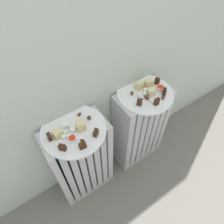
# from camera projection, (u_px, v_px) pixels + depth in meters

# --- Properties ---
(ground_plane) EXTENTS (6.00, 6.00, 0.00)m
(ground_plane) POSITION_uv_depth(u_px,v_px,m) (135.00, 197.00, 1.35)
(ground_plane) COLOR slate
(radiator_left) EXTENTS (0.34, 0.18, 0.62)m
(radiator_left) POSITION_uv_depth(u_px,v_px,m) (82.00, 161.00, 1.19)
(radiator_left) COLOR #B2B2B7
(radiator_left) RESTS_ON ground_plane
(radiator_right) EXTENTS (0.34, 0.18, 0.62)m
(radiator_right) POSITION_uv_depth(u_px,v_px,m) (139.00, 128.00, 1.34)
(radiator_right) COLOR #B2B2B7
(radiator_right) RESTS_ON ground_plane
(plate_left) EXTENTS (0.31, 0.31, 0.01)m
(plate_left) POSITION_uv_depth(u_px,v_px,m) (74.00, 130.00, 0.94)
(plate_left) COLOR white
(plate_left) RESTS_ON radiator_left
(plate_right) EXTENTS (0.31, 0.31, 0.01)m
(plate_right) POSITION_uv_depth(u_px,v_px,m) (145.00, 93.00, 1.10)
(plate_right) COLOR white
(plate_right) RESTS_ON radiator_right
(dark_cake_slice_left_0) EXTENTS (0.02, 0.03, 0.03)m
(dark_cake_slice_left_0) POSITION_uv_depth(u_px,v_px,m) (49.00, 137.00, 0.89)
(dark_cake_slice_left_0) COLOR #382114
(dark_cake_slice_left_0) RESTS_ON plate_left
(dark_cake_slice_left_1) EXTENTS (0.03, 0.03, 0.03)m
(dark_cake_slice_left_1) POSITION_uv_depth(u_px,v_px,m) (62.00, 147.00, 0.86)
(dark_cake_slice_left_1) COLOR #382114
(dark_cake_slice_left_1) RESTS_ON plate_left
(dark_cake_slice_left_2) EXTENTS (0.03, 0.02, 0.03)m
(dark_cake_slice_left_2) POSITION_uv_depth(u_px,v_px,m) (82.00, 146.00, 0.86)
(dark_cake_slice_left_2) COLOR #382114
(dark_cake_slice_left_2) RESTS_ON plate_left
(dark_cake_slice_left_3) EXTENTS (0.03, 0.03, 0.03)m
(dark_cake_slice_left_3) POSITION_uv_depth(u_px,v_px,m) (96.00, 133.00, 0.90)
(dark_cake_slice_left_3) COLOR #382114
(dark_cake_slice_left_3) RESTS_ON plate_left
(marble_cake_slice_left_0) EXTENTS (0.04, 0.04, 0.05)m
(marble_cake_slice_left_0) POSITION_uv_depth(u_px,v_px,m) (81.00, 126.00, 0.92)
(marble_cake_slice_left_0) COLOR beige
(marble_cake_slice_left_0) RESTS_ON plate_left
(marble_cake_slice_left_1) EXTENTS (0.04, 0.04, 0.04)m
(marble_cake_slice_left_1) POSITION_uv_depth(u_px,v_px,m) (58.00, 134.00, 0.90)
(marble_cake_slice_left_1) COLOR beige
(marble_cake_slice_left_1) RESTS_ON plate_left
(turkish_delight_left_0) EXTENTS (0.03, 0.03, 0.03)m
(turkish_delight_left_0) POSITION_uv_depth(u_px,v_px,m) (66.00, 126.00, 0.93)
(turkish_delight_left_0) COLOR white
(turkish_delight_left_0) RESTS_ON plate_left
(turkish_delight_left_1) EXTENTS (0.02, 0.02, 0.02)m
(turkish_delight_left_1) POSITION_uv_depth(u_px,v_px,m) (66.00, 132.00, 0.91)
(turkish_delight_left_1) COLOR white
(turkish_delight_left_1) RESTS_ON plate_left
(turkish_delight_left_2) EXTENTS (0.03, 0.03, 0.02)m
(turkish_delight_left_2) POSITION_uv_depth(u_px,v_px,m) (73.00, 130.00, 0.92)
(turkish_delight_left_2) COLOR white
(turkish_delight_left_2) RESTS_ON plate_left
(turkish_delight_left_3) EXTENTS (0.02, 0.02, 0.02)m
(turkish_delight_left_3) POSITION_uv_depth(u_px,v_px,m) (64.00, 137.00, 0.90)
(turkish_delight_left_3) COLOR white
(turkish_delight_left_3) RESTS_ON plate_left
(medjool_date_left_0) EXTENTS (0.03, 0.02, 0.02)m
(medjool_date_left_0) POSITION_uv_depth(u_px,v_px,m) (79.00, 114.00, 0.98)
(medjool_date_left_0) COLOR #4C2814
(medjool_date_left_0) RESTS_ON plate_left
(medjool_date_left_1) EXTENTS (0.02, 0.02, 0.02)m
(medjool_date_left_1) POSITION_uv_depth(u_px,v_px,m) (89.00, 118.00, 0.97)
(medjool_date_left_1) COLOR #4C2814
(medjool_date_left_1) RESTS_ON plate_left
(medjool_date_left_2) EXTENTS (0.02, 0.03, 0.01)m
(medjool_date_left_2) POSITION_uv_depth(u_px,v_px,m) (83.00, 141.00, 0.89)
(medjool_date_left_2) COLOR #4C2814
(medjool_date_left_2) RESTS_ON plate_left
(jam_bowl_left) EXTENTS (0.04, 0.04, 0.02)m
(jam_bowl_left) POSITION_uv_depth(u_px,v_px,m) (72.00, 139.00, 0.89)
(jam_bowl_left) COLOR white
(jam_bowl_left) RESTS_ON plate_left
(dark_cake_slice_right_0) EXTENTS (0.03, 0.03, 0.04)m
(dark_cake_slice_right_0) POSITION_uv_depth(u_px,v_px,m) (140.00, 102.00, 1.02)
(dark_cake_slice_right_0) COLOR #382114
(dark_cake_slice_right_0) RESTS_ON plate_right
(dark_cake_slice_right_1) EXTENTS (0.03, 0.02, 0.04)m
(dark_cake_slice_right_1) POSITION_uv_depth(u_px,v_px,m) (157.00, 102.00, 1.02)
(dark_cake_slice_right_1) COLOR #382114
(dark_cake_slice_right_1) RESTS_ON plate_right
(dark_cake_slice_right_2) EXTENTS (0.03, 0.03, 0.04)m
(dark_cake_slice_right_2) POSITION_uv_depth(u_px,v_px,m) (164.00, 92.00, 1.07)
(dark_cake_slice_right_2) COLOR #382114
(dark_cake_slice_right_2) RESTS_ON plate_right
(dark_cake_slice_right_3) EXTENTS (0.02, 0.03, 0.04)m
(dark_cake_slice_right_3) POSITION_uv_depth(u_px,v_px,m) (157.00, 81.00, 1.12)
(dark_cake_slice_right_3) COLOR #382114
(dark_cake_slice_right_3) RESTS_ON plate_right
(marble_cake_slice_right_0) EXTENTS (0.05, 0.04, 0.04)m
(marble_cake_slice_right_0) POSITION_uv_depth(u_px,v_px,m) (151.00, 92.00, 1.06)
(marble_cake_slice_right_0) COLOR beige
(marble_cake_slice_right_0) RESTS_ON plate_right
(marble_cake_slice_right_1) EXTENTS (0.05, 0.03, 0.05)m
(marble_cake_slice_right_1) POSITION_uv_depth(u_px,v_px,m) (140.00, 85.00, 1.10)
(marble_cake_slice_right_1) COLOR beige
(marble_cake_slice_right_1) RESTS_ON plate_right
(marble_cake_slice_right_2) EXTENTS (0.05, 0.04, 0.05)m
(marble_cake_slice_right_2) POSITION_uv_depth(u_px,v_px,m) (149.00, 83.00, 1.11)
(marble_cake_slice_right_2) COLOR beige
(marble_cake_slice_right_2) RESTS_ON plate_right
(turkish_delight_right_0) EXTENTS (0.03, 0.03, 0.02)m
(turkish_delight_right_0) POSITION_uv_depth(u_px,v_px,m) (145.00, 94.00, 1.07)
(turkish_delight_right_0) COLOR white
(turkish_delight_right_0) RESTS_ON plate_right
(turkish_delight_right_1) EXTENTS (0.03, 0.03, 0.02)m
(turkish_delight_right_1) POSITION_uv_depth(u_px,v_px,m) (145.00, 91.00, 1.09)
(turkish_delight_right_1) COLOR white
(turkish_delight_right_1) RESTS_ON plate_right
(medjool_date_right_0) EXTENTS (0.03, 0.03, 0.02)m
(medjool_date_right_0) POSITION_uv_depth(u_px,v_px,m) (132.00, 93.00, 1.08)
(medjool_date_right_0) COLOR #4C2814
(medjool_date_right_0) RESTS_ON plate_right
(medjool_date_right_1) EXTENTS (0.03, 0.03, 0.02)m
(medjool_date_right_1) POSITION_uv_depth(u_px,v_px,m) (163.00, 97.00, 1.06)
(medjool_date_right_1) COLOR #4C2814
(medjool_date_right_1) RESTS_ON plate_right
(medjool_date_right_2) EXTENTS (0.02, 0.03, 0.02)m
(medjool_date_right_2) POSITION_uv_depth(u_px,v_px,m) (147.00, 98.00, 1.06)
(medjool_date_right_2) COLOR #4C2814
(medjool_date_right_2) RESTS_ON plate_right
(jam_bowl_right) EXTENTS (0.04, 0.04, 0.02)m
(jam_bowl_right) POSITION_uv_depth(u_px,v_px,m) (160.00, 88.00, 1.10)
(jam_bowl_right) COLOR white
(jam_bowl_right) RESTS_ON plate_right
(fork) EXTENTS (0.06, 0.10, 0.00)m
(fork) POSITION_uv_depth(u_px,v_px,m) (143.00, 99.00, 1.06)
(fork) COLOR #B7B7BC
(fork) RESTS_ON plate_right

